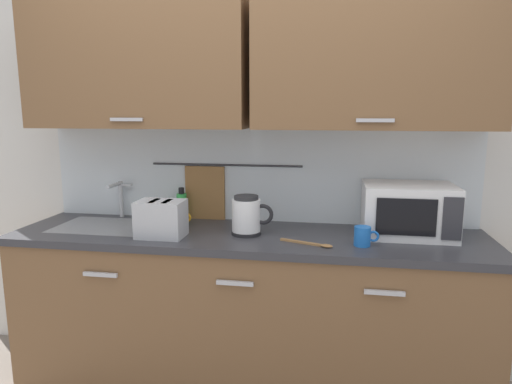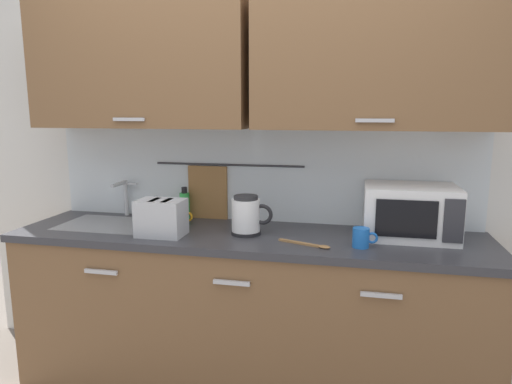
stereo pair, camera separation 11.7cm
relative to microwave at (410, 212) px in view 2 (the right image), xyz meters
The scene contains 10 objects.
counter_unit 1.03m from the microwave, behind, with size 2.53×0.64×0.90m.
back_wall_assembly 0.98m from the microwave, behind, with size 3.70×0.41×2.50m.
sink_faucet 1.67m from the microwave, behind, with size 0.09×0.17×0.22m.
microwave is the anchor object (origin of this frame).
electric_kettle 0.85m from the microwave, behind, with size 0.23×0.16×0.21m.
dish_soap_bottle 1.28m from the microwave, behind, with size 0.06×0.06×0.20m.
mug_near_sink 1.26m from the microwave, behind, with size 0.12×0.08×0.09m.
toaster 1.29m from the microwave, 168.93° to the right, with size 0.26×0.17×0.19m.
mug_by_kettle 0.35m from the microwave, 135.50° to the right, with size 0.12×0.08×0.09m.
wooden_spoon 0.56m from the microwave, 151.09° to the right, with size 0.27×0.12×0.01m.
Camera 2 is at (0.55, -1.98, 1.55)m, focal length 31.78 mm.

